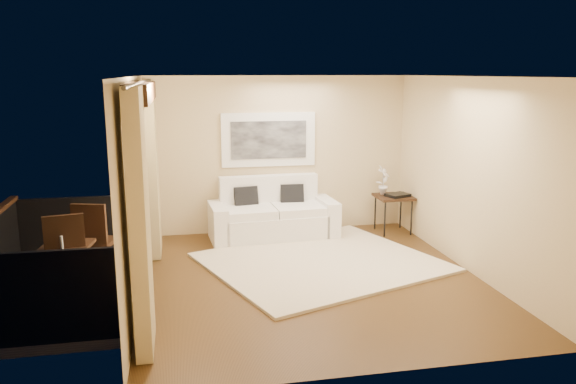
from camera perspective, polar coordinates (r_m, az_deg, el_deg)
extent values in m
plane|color=#4F3417|center=(7.72, 2.43, -8.82)|extent=(5.00, 5.00, 0.00)
plane|color=white|center=(7.21, 2.62, 11.64)|extent=(5.00, 5.00, 0.00)
plane|color=#CEB88A|center=(9.76, -0.94, 3.81)|extent=(4.50, 0.00, 4.50)
plane|color=#CEB88A|center=(5.02, 9.26, -4.31)|extent=(4.50, 0.00, 4.50)
plane|color=#CEB88A|center=(8.17, 18.05, 1.59)|extent=(0.00, 5.00, 5.00)
plane|color=#CEB88A|center=(8.99, -14.46, 2.71)|extent=(0.00, 2.70, 2.70)
plane|color=#CEB88A|center=(5.37, -16.54, -3.57)|extent=(0.00, 2.70, 2.70)
plane|color=#CEB88A|center=(7.03, -15.79, 9.98)|extent=(0.00, 2.40, 2.40)
cube|color=#321D10|center=(7.03, -14.78, 9.78)|extent=(0.28, 2.40, 0.22)
cube|color=#605B56|center=(7.69, -21.46, -10.27)|extent=(1.80, 2.60, 0.12)
cube|color=black|center=(8.70, -20.30, -3.70)|extent=(1.80, 0.06, 1.00)
cube|color=black|center=(6.33, -23.85, -9.85)|extent=(1.80, 0.06, 1.00)
cube|color=tan|center=(8.69, -13.63, 2.24)|extent=(0.16, 0.75, 2.62)
cube|color=tan|center=(5.66, -14.84, -3.01)|extent=(0.16, 0.75, 2.62)
cylinder|color=#4C473F|center=(7.02, -14.67, 10.69)|extent=(0.04, 4.80, 0.04)
cube|color=white|center=(9.67, -1.99, 5.34)|extent=(1.62, 0.05, 0.92)
cube|color=black|center=(9.63, -1.96, 5.31)|extent=(1.30, 0.02, 0.64)
cube|color=beige|center=(8.32, 3.38, -7.12)|extent=(3.84, 3.60, 0.04)
cube|color=white|center=(9.50, -1.49, -3.44)|extent=(1.76, 1.01, 0.42)
cube|color=white|center=(9.74, -1.98, -0.68)|extent=(1.72, 0.33, 0.82)
cube|color=white|center=(9.31, -7.11, -3.22)|extent=(0.30, 0.92, 0.62)
cube|color=white|center=(9.73, 3.87, -2.49)|extent=(0.30, 0.92, 0.62)
cube|color=white|center=(9.32, -3.93, -1.99)|extent=(0.85, 0.85, 0.14)
cube|color=white|center=(9.50, 0.96, -1.69)|extent=(0.85, 0.85, 0.14)
cube|color=black|center=(9.50, -4.27, -0.67)|extent=(0.43, 0.24, 0.41)
cube|color=black|center=(9.67, 0.42, -0.40)|extent=(0.41, 0.21, 0.41)
cube|color=#321D10|center=(9.91, 10.69, -0.48)|extent=(0.60, 0.60, 0.04)
cylinder|color=black|center=(9.68, 9.81, -2.74)|extent=(0.03, 0.03, 0.61)
cylinder|color=black|center=(9.86, 12.43, -2.58)|extent=(0.03, 0.03, 0.61)
cylinder|color=black|center=(10.12, 8.85, -2.06)|extent=(0.03, 0.03, 0.61)
cylinder|color=black|center=(10.29, 11.37, -1.92)|extent=(0.03, 0.03, 0.61)
cube|color=black|center=(9.85, 11.08, -0.30)|extent=(0.46, 0.40, 0.05)
imported|color=white|center=(9.92, 9.65, 1.21)|extent=(0.32, 0.32, 0.51)
cube|color=#321D10|center=(7.45, -21.61, -5.18)|extent=(0.64, 0.64, 0.04)
cylinder|color=#321D10|center=(7.39, -23.51, -8.26)|extent=(0.04, 0.04, 0.63)
cylinder|color=#321D10|center=(7.30, -19.91, -8.21)|extent=(0.04, 0.04, 0.63)
cylinder|color=#321D10|center=(7.82, -22.80, -7.10)|extent=(0.04, 0.04, 0.63)
cylinder|color=#321D10|center=(7.73, -19.41, -7.04)|extent=(0.04, 0.04, 0.63)
cube|color=#321D10|center=(8.09, -18.80, -4.81)|extent=(0.57, 0.57, 0.05)
cube|color=#321D10|center=(7.83, -19.53, -3.31)|extent=(0.46, 0.18, 0.60)
cylinder|color=#321D10|center=(8.26, -16.97, -6.22)|extent=(0.03, 0.03, 0.47)
cylinder|color=#321D10|center=(8.40, -19.36, -6.07)|extent=(0.03, 0.03, 0.47)
cylinder|color=#321D10|center=(7.93, -17.96, -7.04)|extent=(0.03, 0.03, 0.47)
cylinder|color=#321D10|center=(8.08, -20.42, -6.87)|extent=(0.03, 0.03, 0.47)
cube|color=#321D10|center=(7.17, -21.54, -7.11)|extent=(0.55, 0.55, 0.06)
cube|color=#321D10|center=(7.29, -21.75, -4.52)|extent=(0.47, 0.15, 0.61)
cylinder|color=#321D10|center=(7.08, -22.88, -9.71)|extent=(0.03, 0.03, 0.48)
cylinder|color=#321D10|center=(7.08, -19.79, -9.47)|extent=(0.03, 0.03, 0.48)
cylinder|color=#321D10|center=(7.44, -22.89, -8.68)|extent=(0.03, 0.03, 0.48)
cylinder|color=#321D10|center=(7.44, -19.95, -8.44)|extent=(0.03, 0.03, 0.48)
cylinder|color=white|center=(7.59, -22.58, -3.99)|extent=(0.18, 0.18, 0.20)
cylinder|color=red|center=(7.55, -20.79, -4.44)|extent=(0.06, 0.06, 0.07)
cylinder|color=silver|center=(7.21, -22.00, -4.85)|extent=(0.04, 0.04, 0.18)
cylinder|color=white|center=(7.34, -21.01, -4.72)|extent=(0.06, 0.06, 0.12)
cylinder|color=silver|center=(7.43, -20.43, -4.47)|extent=(0.06, 0.06, 0.12)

